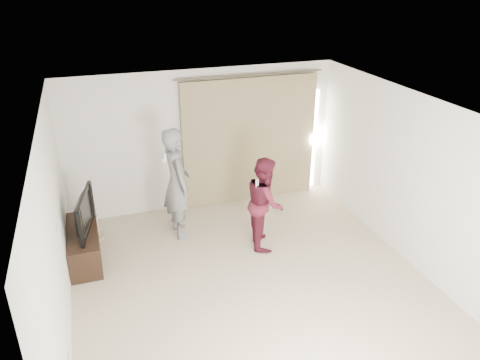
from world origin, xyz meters
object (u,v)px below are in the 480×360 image
(person_woman, at_px, (265,202))
(person_man, at_px, (177,183))
(tv_console, at_px, (84,245))
(tv, at_px, (79,213))

(person_woman, bearing_deg, person_man, 148.62)
(tv_console, xyz_separation_m, person_man, (1.57, 0.30, 0.70))
(tv_console, distance_m, person_woman, 2.91)
(tv, bearing_deg, tv_console, 11.10)
(person_woman, bearing_deg, tv_console, 170.50)
(tv_console, relative_size, person_woman, 0.87)
(tv, relative_size, person_man, 0.55)
(tv, relative_size, person_woman, 0.69)
(tv_console, height_order, person_man, person_man)
(tv_console, xyz_separation_m, tv, (0.00, -0.00, 0.55))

